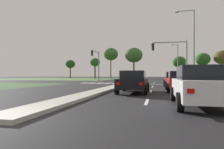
{
  "coord_description": "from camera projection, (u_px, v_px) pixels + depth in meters",
  "views": [
    {
      "loc": [
        3.94,
        -4.35,
        1.21
      ],
      "look_at": [
        -4.1,
        33.08,
        1.27
      ],
      "focal_mm": 33.67,
      "sensor_mm": 36.0,
      "label": 1
    }
  ],
  "objects": [
    {
      "name": "median_island_far",
      "position": [
        143.0,
        79.0,
        58.86
      ],
      "size": [
        1.2,
        36.0,
        0.14
      ],
      "primitive_type": "cube",
      "color": "#ADA89E",
      "rests_on": "ground"
    },
    {
      "name": "crosswalk_bar_seventh",
      "position": [
        132.0,
        83.0,
        29.22
      ],
      "size": [
        0.7,
        2.8,
        0.01
      ],
      "primitive_type": "cube",
      "color": "silver",
      "rests_on": "ground"
    },
    {
      "name": "car_beige_fifth",
      "position": [
        130.0,
        77.0,
        48.21
      ],
      "size": [
        2.06,
        4.34,
        1.57
      ],
      "rotation": [
        0.0,
        0.0,
        3.14
      ],
      "color": "#BCAD8E",
      "rests_on": "ground"
    },
    {
      "name": "grass_verge_far_left",
      "position": [
        58.0,
        79.0,
        63.72
      ],
      "size": [
        35.0,
        35.0,
        0.01
      ],
      "primitive_type": "cube",
      "color": "#476B38",
      "rests_on": "ground"
    },
    {
      "name": "treeline_fourth",
      "position": [
        134.0,
        55.0,
        64.55
      ],
      "size": [
        5.37,
        5.37,
        9.56
      ],
      "color": "#423323",
      "rests_on": "ground"
    },
    {
      "name": "edge_line_right",
      "position": [
        197.0,
        91.0,
        15.38
      ],
      "size": [
        0.14,
        24.0,
        0.01
      ],
      "primitive_type": "cube",
      "color": "silver",
      "rests_on": "ground"
    },
    {
      "name": "ground_plane",
      "position": [
        132.0,
        82.0,
        34.41
      ],
      "size": [
        200.0,
        200.0,
        0.0
      ],
      "primitive_type": "plane",
      "color": "black"
    },
    {
      "name": "crosswalk_bar_third",
      "position": [
        100.0,
        83.0,
        30.19
      ],
      "size": [
        0.7,
        2.8,
        0.01
      ],
      "primitive_type": "cube",
      "color": "silver",
      "rests_on": "ground"
    },
    {
      "name": "street_lamp_third",
      "position": [
        177.0,
        60.0,
        49.06
      ],
      "size": [
        1.73,
        1.32,
        8.29
      ],
      "color": "gray",
      "rests_on": "ground"
    },
    {
      "name": "lane_dash_fifth",
      "position": [
        154.0,
        83.0,
        32.77
      ],
      "size": [
        0.14,
        2.0,
        0.01
      ],
      "primitive_type": "cube",
      "color": "silver",
      "rests_on": "ground"
    },
    {
      "name": "car_maroon_near",
      "position": [
        174.0,
        79.0,
        21.55
      ],
      "size": [
        2.09,
        4.45,
        1.5
      ],
      "color": "maroon",
      "rests_on": "ground"
    },
    {
      "name": "car_black_fourth",
      "position": [
        134.0,
        82.0,
        14.06
      ],
      "size": [
        1.95,
        4.57,
        1.48
      ],
      "color": "black",
      "rests_on": "ground"
    },
    {
      "name": "treeline_seventh",
      "position": [
        222.0,
        57.0,
        61.9
      ],
      "size": [
        4.82,
        4.82,
        8.46
      ],
      "color": "#423323",
      "rests_on": "ground"
    },
    {
      "name": "lane_dash_near",
      "position": [
        147.0,
        102.0,
        9.3
      ],
      "size": [
        0.14,
        2.0,
        0.01
      ],
      "primitive_type": "cube",
      "color": "silver",
      "rests_on": "ground"
    },
    {
      "name": "lane_dash_second",
      "position": [
        151.0,
        91.0,
        15.17
      ],
      "size": [
        0.14,
        2.0,
        0.01
      ],
      "primitive_type": "cube",
      "color": "silver",
      "rests_on": "ground"
    },
    {
      "name": "crosswalk_bar_fifth",
      "position": [
        116.0,
        83.0,
        29.71
      ],
      "size": [
        0.7,
        2.8,
        0.01
      ],
      "primitive_type": "cube",
      "color": "silver",
      "rests_on": "ground"
    },
    {
      "name": "treeline_near",
      "position": [
        70.0,
        64.0,
        71.77
      ],
      "size": [
        3.22,
        3.22,
        6.27
      ],
      "color": "#423323",
      "rests_on": "ground"
    },
    {
      "name": "car_white_third",
      "position": [
        200.0,
        86.0,
        8.05
      ],
      "size": [
        1.96,
        4.63,
        1.55
      ],
      "color": "silver",
      "rests_on": "ground"
    },
    {
      "name": "treeline_sixth",
      "position": [
        203.0,
        59.0,
        62.54
      ],
      "size": [
        4.32,
        4.32,
        7.74
      ],
      "color": "#423323",
      "rests_on": "ground"
    },
    {
      "name": "traffic_signal_far_left",
      "position": [
        96.0,
        60.0,
        40.83
      ],
      "size": [
        0.32,
        4.8,
        5.94
      ],
      "color": "gray",
      "rests_on": "ground"
    },
    {
      "name": "treeline_fifth",
      "position": [
        179.0,
        62.0,
        65.19
      ],
      "size": [
        4.09,
        4.09,
        6.98
      ],
      "color": "#423323",
      "rests_on": "ground"
    },
    {
      "name": "crosswalk_bar_second",
      "position": [
        92.0,
        83.0,
        30.43
      ],
      "size": [
        0.7,
        2.8,
        0.01
      ],
      "primitive_type": "cube",
      "color": "silver",
      "rests_on": "ground"
    },
    {
      "name": "treeline_third",
      "position": [
        111.0,
        54.0,
        69.61
      ],
      "size": [
        4.82,
        4.82,
        10.13
      ],
      "color": "#423323",
      "rests_on": "ground"
    },
    {
      "name": "street_lamp_second",
      "position": [
        192.0,
        43.0,
        27.55
      ],
      "size": [
        2.52,
        0.28,
        9.78
      ],
      "color": "gray",
      "rests_on": "ground"
    },
    {
      "name": "crosswalk_bar_sixth",
      "position": [
        124.0,
        83.0,
        29.47
      ],
      "size": [
        0.7,
        2.8,
        0.01
      ],
      "primitive_type": "cube",
      "color": "silver",
      "rests_on": "ground"
    },
    {
      "name": "median_island_near",
      "position": [
        104.0,
        90.0,
        15.84
      ],
      "size": [
        1.2,
        22.0,
        0.14
      ],
      "primitive_type": "cube",
      "color": "#ADA89E",
      "rests_on": "ground"
    },
    {
      "name": "car_teal_second",
      "position": [
        199.0,
        78.0,
        30.11
      ],
      "size": [
        4.18,
        2.08,
        1.55
      ],
      "rotation": [
        0.0,
        0.0,
        1.57
      ],
      "color": "#19565B",
      "rests_on": "ground"
    },
    {
      "name": "treeline_second",
      "position": [
        95.0,
        63.0,
        68.52
      ],
      "size": [
        3.2,
        3.2,
        6.69
      ],
      "color": "#423323",
      "rests_on": "ground"
    },
    {
      "name": "lane_dash_third",
      "position": [
        152.0,
        87.0,
        21.04
      ],
      "size": [
        0.14,
        2.0,
        0.01
      ],
      "primitive_type": "cube",
      "color": "silver",
      "rests_on": "ground"
    },
    {
      "name": "traffic_signal_near_right",
      "position": [
        173.0,
        54.0,
        26.71
      ],
      "size": [
        4.49,
        0.32,
        5.62
      ],
      "color": "gray",
      "rests_on": "ground"
    },
    {
      "name": "lane_dash_fourth",
      "position": [
        153.0,
        84.0,
        26.9
      ],
      "size": [
        0.14,
        2.0,
        0.01
      ],
      "primitive_type": "cube",
      "color": "silver",
      "rests_on": "ground"
    },
    {
      "name": "crosswalk_bar_fourth",
      "position": [
        108.0,
        83.0,
        29.95
      ],
      "size": [
        0.7,
        2.8,
        0.01
      ],
      "primitive_type": "cube",
      "color": "silver",
      "rests_on": "ground"
    },
    {
      "name": "crosswalk_bar_near",
      "position": [
        85.0,
        83.0,
        30.67
      ],
      "size": [
        0.7,
        2.8,
        0.01
      ],
      "primitive_type": "cube",
      "color": "silver",
      "rests_on": "ground"
    },
    {
      "name": "stop_bar_near",
      "position": [
        156.0,
        84.0,
        26.77
      ],
      "size": [
        6.4,
        0.5,
        0.01
      ],
      "primitive_type": "cube",
      "color": "silver",
      "rests_on": "ground"
    },
    {
      "name": "car_red_sixth",
      "position": [
        180.0,
        81.0,
        15.34
      ],
      "size": [
        1.94,
        4.6,
        1.47
      ],
      "color": "#A31919",
      "rests_on": "ground"
    }
  ]
}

